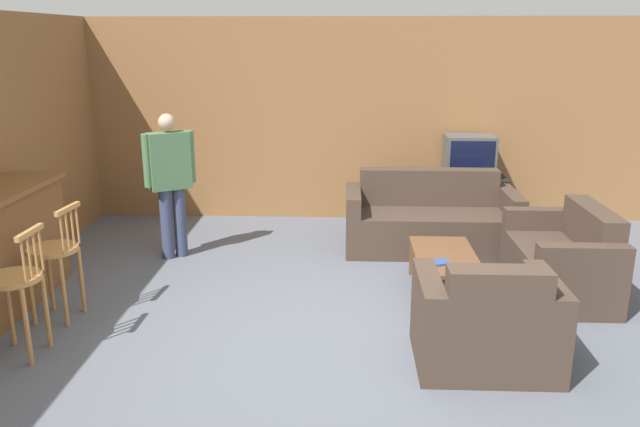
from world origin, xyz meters
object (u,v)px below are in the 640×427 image
(book_on_table, at_px, (438,262))
(person_by_window, at_px, (170,178))
(couch_far, at_px, (430,222))
(armchair_near, at_px, (486,325))
(loveseat_right, at_px, (563,261))
(coffee_table, at_px, (445,260))
(bar_chair_near, at_px, (15,287))
(bar_chair_mid, at_px, (55,257))
(tv_unit, at_px, (466,202))
(tv, at_px, (469,157))

(book_on_table, bearing_deg, person_by_window, 156.48)
(couch_far, xyz_separation_m, armchair_near, (0.08, -2.65, 0.00))
(loveseat_right, distance_m, coffee_table, 1.12)
(coffee_table, bearing_deg, bar_chair_near, -158.77)
(couch_far, height_order, loveseat_right, couch_far)
(bar_chair_mid, height_order, loveseat_right, bar_chair_mid)
(tv_unit, bearing_deg, loveseat_right, -76.83)
(bar_chair_mid, relative_size, tv_unit, 1.03)
(couch_far, relative_size, coffee_table, 1.75)
(coffee_table, height_order, tv_unit, tv_unit)
(tv_unit, bearing_deg, armchair_near, -97.95)
(couch_far, bearing_deg, person_by_window, -172.06)
(bar_chair_near, height_order, bar_chair_mid, same)
(coffee_table, bearing_deg, couch_far, 88.71)
(bar_chair_mid, xyz_separation_m, book_on_table, (3.28, 0.42, -0.15))
(armchair_near, bearing_deg, tv, 82.05)
(person_by_window, bearing_deg, loveseat_right, -12.17)
(loveseat_right, bearing_deg, person_by_window, 167.83)
(bar_chair_mid, relative_size, person_by_window, 0.64)
(coffee_table, bearing_deg, bar_chair_mid, -168.93)
(tv, bearing_deg, bar_chair_mid, -143.78)
(couch_far, distance_m, armchair_near, 2.65)
(bar_chair_mid, relative_size, tv, 1.66)
(armchair_near, relative_size, coffee_table, 0.93)
(tv_unit, xyz_separation_m, book_on_table, (-0.71, -2.51, 0.09))
(bar_chair_mid, height_order, book_on_table, bar_chair_mid)
(bar_chair_mid, xyz_separation_m, tv_unit, (3.99, 2.93, -0.24))
(bar_chair_near, height_order, book_on_table, bar_chair_near)
(armchair_near, height_order, tv, tv)
(tv_unit, relative_size, tv, 1.61)
(person_by_window, bearing_deg, tv_unit, 21.23)
(tv, bearing_deg, bar_chair_near, -138.14)
(tv_unit, height_order, book_on_table, tv_unit)
(couch_far, distance_m, loveseat_right, 1.65)
(bar_chair_near, height_order, tv_unit, bar_chair_near)
(loveseat_right, bearing_deg, armchair_near, -125.79)
(armchair_near, bearing_deg, coffee_table, 94.60)
(bar_chair_mid, distance_m, couch_far, 3.96)
(armchair_near, bearing_deg, couch_far, 91.64)
(couch_far, relative_size, tv, 3.14)
(loveseat_right, distance_m, tv_unit, 2.24)
(couch_far, distance_m, person_by_window, 2.93)
(tv_unit, bearing_deg, couch_far, -121.67)
(tv, xyz_separation_m, book_on_table, (-0.71, -2.51, -0.50))
(book_on_table, distance_m, person_by_window, 3.00)
(bar_chair_near, bearing_deg, tv, 41.86)
(coffee_table, height_order, person_by_window, person_by_window)
(bar_chair_mid, relative_size, couch_far, 0.53)
(person_by_window, bearing_deg, tv, 21.18)
(person_by_window, bearing_deg, bar_chair_mid, -109.58)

